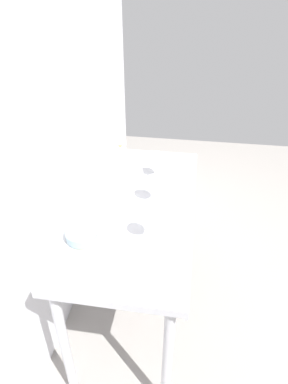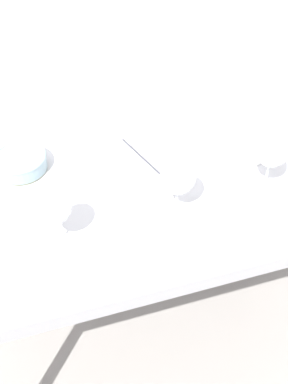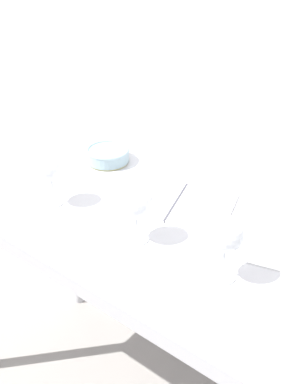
# 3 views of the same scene
# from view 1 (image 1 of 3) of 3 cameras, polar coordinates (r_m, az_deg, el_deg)

# --- Properties ---
(ground_plane) EXTENTS (6.00, 6.00, 0.00)m
(ground_plane) POSITION_cam_1_polar(r_m,az_deg,el_deg) (2.51, -1.04, -19.04)
(ground_plane) COLOR gray
(back_wall) EXTENTS (3.80, 0.04, 2.60)m
(back_wall) POSITION_cam_1_polar(r_m,az_deg,el_deg) (1.84, -16.92, 9.80)
(back_wall) COLOR silver
(back_wall) RESTS_ON ground_plane
(steel_counter) EXTENTS (1.40, 0.65, 0.90)m
(steel_counter) POSITION_cam_1_polar(r_m,az_deg,el_deg) (1.95, -1.09, -4.53)
(steel_counter) COLOR #B5B5BA
(steel_counter) RESTS_ON ground_plane
(wine_glass_near_left) EXTENTS (0.09, 0.09, 0.18)m
(wine_glass_near_left) POSITION_cam_1_polar(r_m,az_deg,el_deg) (1.56, 0.72, -4.57)
(wine_glass_near_left) COLOR white
(wine_glass_near_left) RESTS_ON steel_counter
(wine_glass_near_right) EXTENTS (0.09, 0.09, 0.18)m
(wine_glass_near_right) POSITION_cam_1_polar(r_m,az_deg,el_deg) (2.08, 2.34, 5.83)
(wine_glass_near_right) COLOR white
(wine_glass_near_right) RESTS_ON steel_counter
(wine_glass_near_center) EXTENTS (0.10, 0.10, 0.18)m
(wine_glass_near_center) POSITION_cam_1_polar(r_m,az_deg,el_deg) (1.84, 1.65, 1.60)
(wine_glass_near_center) COLOR white
(wine_glass_near_center) RESTS_ON steel_counter
(open_notebook) EXTENTS (0.42, 0.34, 0.01)m
(open_notebook) POSITION_cam_1_polar(r_m,az_deg,el_deg) (1.92, -5.25, -1.23)
(open_notebook) COLOR white
(open_notebook) RESTS_ON steel_counter
(tasting_sheet_upper) EXTENTS (0.19, 0.23, 0.00)m
(tasting_sheet_upper) POSITION_cam_1_polar(r_m,az_deg,el_deg) (2.21, -2.82, 3.77)
(tasting_sheet_upper) COLOR white
(tasting_sheet_upper) RESTS_ON steel_counter
(tasting_bowl) EXTENTS (0.16, 0.16, 0.05)m
(tasting_bowl) POSITION_cam_1_polar(r_m,az_deg,el_deg) (1.65, -10.85, -7.37)
(tasting_bowl) COLOR #DBCC66
(tasting_bowl) RESTS_ON steel_counter
(decanter_funnel) EXTENTS (0.11, 0.11, 0.13)m
(decanter_funnel) POSITION_cam_1_polar(r_m,az_deg,el_deg) (2.41, -4.16, 7.25)
(decanter_funnel) COLOR silver
(decanter_funnel) RESTS_ON steel_counter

